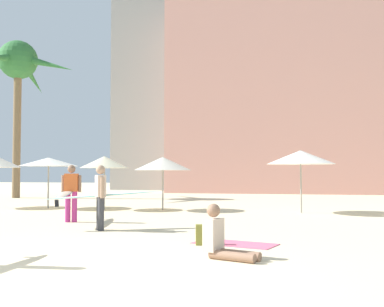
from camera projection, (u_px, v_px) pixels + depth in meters
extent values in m
plane|color=beige|center=(78.00, 274.00, 6.75)|extent=(120.00, 120.00, 0.00)
cube|color=#DB9989|center=(307.00, 95.00, 37.10)|extent=(21.15, 9.99, 15.59)
cube|color=gray|center=(213.00, 34.00, 44.17)|extent=(16.94, 9.57, 29.79)
cylinder|color=brown|center=(17.00, 128.00, 27.76)|extent=(0.46, 0.46, 8.38)
sphere|color=#2D6B33|center=(18.00, 60.00, 27.94)|extent=(2.33, 2.33, 2.33)
cone|color=#2D6B33|center=(49.00, 65.00, 27.22)|extent=(3.45, 0.87, 1.40)
cone|color=#2D6B33|center=(33.00, 79.00, 30.03)|extent=(0.96, 3.35, 1.88)
cylinder|color=gray|center=(163.00, 183.00, 18.45)|extent=(0.06, 0.06, 2.14)
cone|color=beige|center=(163.00, 164.00, 18.49)|extent=(2.32, 2.32, 0.54)
cylinder|color=gray|center=(48.00, 183.00, 19.45)|extent=(0.06, 0.06, 2.15)
cone|color=white|center=(49.00, 162.00, 19.49)|extent=(2.47, 2.47, 0.36)
cylinder|color=gray|center=(301.00, 182.00, 17.20)|extent=(0.06, 0.06, 2.34)
cone|color=white|center=(301.00, 157.00, 17.24)|extent=(2.56, 2.56, 0.52)
cylinder|color=gray|center=(104.00, 183.00, 18.73)|extent=(0.06, 0.06, 2.18)
cone|color=beige|center=(104.00, 162.00, 18.76)|extent=(2.01, 2.01, 0.49)
cube|color=#EF6684|center=(235.00, 244.00, 9.62)|extent=(1.87, 1.28, 0.01)
cube|color=olive|center=(203.00, 235.00, 9.51)|extent=(0.33, 0.24, 0.42)
cube|color=brown|center=(203.00, 238.00, 9.62)|extent=(0.22, 0.11, 0.18)
cylinder|color=#3D3D42|center=(99.00, 213.00, 12.04)|extent=(0.22, 0.22, 0.87)
cylinder|color=#3D3D42|center=(101.00, 214.00, 11.85)|extent=(0.22, 0.22, 0.87)
cube|color=beige|center=(100.00, 186.00, 11.98)|extent=(0.41, 0.45, 0.56)
sphere|color=tan|center=(101.00, 170.00, 12.00)|extent=(0.33, 0.33, 0.24)
cylinder|color=tan|center=(99.00, 187.00, 12.21)|extent=(0.14, 0.14, 0.54)
cylinder|color=tan|center=(102.00, 188.00, 11.74)|extent=(0.14, 0.14, 0.54)
ellipsoid|color=white|center=(105.00, 195.00, 12.26)|extent=(2.86, 1.76, 0.25)
ellipsoid|color=#1FC8C8|center=(105.00, 195.00, 12.26)|extent=(2.88, 1.79, 0.21)
cube|color=black|center=(57.00, 203.00, 11.90)|extent=(0.10, 0.07, 0.19)
cylinder|color=#936B51|center=(238.00, 255.00, 7.92)|extent=(0.85, 0.45, 0.16)
cylinder|color=#936B51|center=(232.00, 256.00, 7.76)|extent=(0.85, 0.45, 0.16)
cube|color=beige|center=(213.00, 235.00, 8.08)|extent=(0.35, 0.45, 0.57)
sphere|color=#936B51|center=(213.00, 210.00, 8.10)|extent=(0.31, 0.31, 0.24)
cylinder|color=#B7337F|center=(74.00, 207.00, 13.96)|extent=(0.20, 0.20, 0.93)
cylinder|color=#B7337F|center=(68.00, 207.00, 13.94)|extent=(0.20, 0.20, 0.93)
cube|color=orange|center=(71.00, 182.00, 13.98)|extent=(0.44, 0.32, 0.54)
sphere|color=#936B51|center=(72.00, 169.00, 14.00)|extent=(0.30, 0.30, 0.24)
cylinder|color=#936B51|center=(80.00, 184.00, 13.99)|extent=(0.12, 0.12, 0.52)
cylinder|color=#936B51|center=(63.00, 184.00, 13.96)|extent=(0.12, 0.12, 0.52)
ellipsoid|color=beige|center=(67.00, 193.00, 13.67)|extent=(1.33, 3.10, 0.24)
ellipsoid|color=#24AAAA|center=(67.00, 193.00, 13.67)|extent=(1.36, 3.12, 0.21)
cube|color=black|center=(72.00, 193.00, 14.94)|extent=(0.05, 0.11, 0.19)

